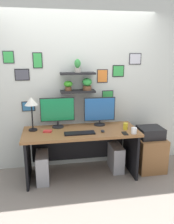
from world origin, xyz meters
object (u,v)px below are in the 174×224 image
cell_phone (125,133)px  monitor_left (57,111)px  monitor_right (100,111)px  desk (81,142)px  computer_mouse (103,131)px  scissors_tray (48,131)px  computer_tower_left (43,167)px  coffee_mug (134,131)px  pen_cup (125,126)px  drawer_cabinet (149,153)px  computer_tower_right (116,158)px  keyboard (80,133)px  desk_lamp (31,104)px  printer (150,132)px

cell_phone → monitor_left: bearing=157.1°
monitor_left → monitor_right: bearing=0.0°
desk → computer_mouse: (0.30, -0.18, 0.22)m
scissors_tray → computer_tower_left: scissors_tray is taller
cell_phone → computer_tower_left: size_ratio=0.32×
coffee_mug → pen_cup: (-0.06, 0.20, 0.01)m
drawer_cabinet → computer_tower_right: 0.55m
drawer_cabinet → scissors_tray: bearing=-179.2°
keyboard → computer_tower_left: (-0.55, 0.09, -0.54)m
coffee_mug → drawer_cabinet: size_ratio=0.16×
drawer_cabinet → cell_phone: bearing=-152.0°
desk → coffee_mug: (0.73, -0.32, 0.25)m
computer_tower_left → desk_lamp: bearing=124.8°
desk_lamp → printer: desk_lamp is taller
cell_phone → printer: cell_phone is taller
computer_mouse → cell_phone: (0.30, -0.12, -0.01)m
monitor_left → pen_cup: size_ratio=5.25×
desk → drawer_cabinet: (1.13, -0.02, -0.27)m
cell_phone → computer_tower_left: 1.32m
keyboard → pen_cup: bearing=5.8°
printer → desk: bearing=178.9°
drawer_cabinet → coffee_mug: bearing=-143.3°
computer_mouse → computer_tower_right: (0.29, 0.22, -0.55)m
desk → keyboard: (-0.04, -0.20, 0.22)m
desk → monitor_left: size_ratio=3.27×
coffee_mug → printer: 0.53m
keyboard → computer_tower_right: 0.87m
drawer_cabinet → printer: bearing=90.0°
monitor_right → scissors_tray: (-0.83, -0.21, -0.22)m
desk_lamp → coffee_mug: size_ratio=5.62×
computer_mouse → desk_lamp: size_ratio=0.18×
scissors_tray → drawer_cabinet: size_ratio=0.22×
monitor_right → computer_mouse: 0.41m
monitor_left → keyboard: 0.52m
computer_mouse → drawer_cabinet: (0.83, 0.16, -0.49)m
coffee_mug → drawer_cabinet: 0.72m
desk_lamp → computer_tower_left: size_ratio=1.16×
keyboard → cell_phone: size_ratio=3.14×
coffee_mug → computer_tower_right: 0.70m
coffee_mug → printer: (0.40, 0.30, -0.16)m
computer_tower_left → computer_tower_right: size_ratio=1.03×
keyboard → scissors_tray: 0.48m
coffee_mug → computer_tower_left: (-1.32, 0.22, -0.58)m
printer → computer_tower_right: bearing=173.8°
desk_lamp → pen_cup: bearing=-7.9°
monitor_right → pen_cup: size_ratio=4.99×
cell_phone → computer_tower_right: size_ratio=0.33×
desk → drawer_cabinet: desk is taller
desk_lamp → scissors_tray: size_ratio=4.21×
desk_lamp → computer_tower_left: 0.96m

